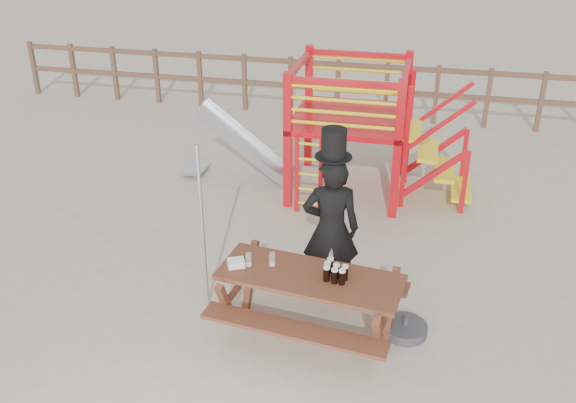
% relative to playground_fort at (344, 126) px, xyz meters
% --- Properties ---
extents(ground, '(60.00, 60.00, 0.00)m').
position_rel_playground_fort_xyz_m(ground, '(-0.12, -3.58, -1.07)').
color(ground, '#C1B096').
rests_on(ground, ground).
extents(back_fence, '(15.09, 0.09, 1.20)m').
position_rel_playground_fort_xyz_m(back_fence, '(-0.12, 3.42, -0.34)').
color(back_fence, brown).
rests_on(back_fence, ground).
extents(playground_fort, '(4.71, 1.84, 2.10)m').
position_rel_playground_fort_xyz_m(playground_fort, '(0.00, 0.00, 0.00)').
color(playground_fort, red).
rests_on(playground_fort, ground).
extents(picnic_table, '(2.12, 1.59, 0.76)m').
position_rel_playground_fort_xyz_m(picnic_table, '(0.19, -3.72, -0.59)').
color(picnic_table, brown).
rests_on(picnic_table, ground).
extents(man_with_hat, '(0.73, 0.55, 2.15)m').
position_rel_playground_fort_xyz_m(man_with_hat, '(0.28, -2.96, -0.11)').
color(man_with_hat, black).
rests_on(man_with_hat, ground).
extents(metal_pole, '(0.05, 0.05, 2.05)m').
position_rel_playground_fort_xyz_m(metal_pole, '(-1.09, -3.49, -0.04)').
color(metal_pole, '#B2B2B7').
rests_on(metal_pole, ground).
extents(parasol_base, '(0.49, 0.49, 0.21)m').
position_rel_playground_fort_xyz_m(parasol_base, '(1.23, -3.50, -1.01)').
color(parasol_base, '#3C3C41').
rests_on(parasol_base, ground).
extents(paper_bag, '(0.22, 0.20, 0.08)m').
position_rel_playground_fort_xyz_m(paper_bag, '(-0.63, -3.72, -0.27)').
color(paper_bag, white).
rests_on(paper_bag, picnic_table).
extents(stout_pints, '(0.26, 0.27, 0.17)m').
position_rel_playground_fort_xyz_m(stout_pints, '(0.45, -3.73, -0.22)').
color(stout_pints, black).
rests_on(stout_pints, picnic_table).
extents(empty_glasses, '(0.32, 0.13, 0.15)m').
position_rel_playground_fort_xyz_m(empty_glasses, '(-0.38, -3.64, -0.24)').
color(empty_glasses, silver).
rests_on(empty_glasses, picnic_table).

